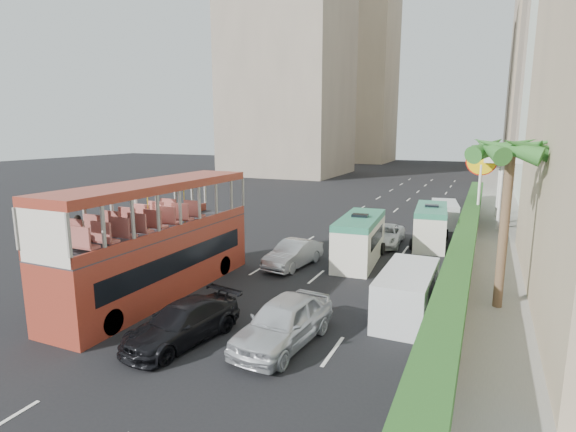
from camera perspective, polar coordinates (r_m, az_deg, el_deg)
The scene contains 19 objects.
ground_plane at distance 18.22m, azimuth -0.82°, elevation -12.49°, with size 200.00×200.00×0.00m, color black.
double_decker_bus at distance 20.55m, azimuth -16.23°, elevation -2.79°, with size 2.50×11.00×5.06m, color maroon.
car_silver_lane_a at distance 24.35m, azimuth 0.66°, elevation -6.42°, with size 1.47×4.22×1.39m, color silver.
car_silver_lane_b at distance 16.01m, azimuth -0.57°, elevation -15.93°, with size 1.92×4.77×1.62m, color silver.
car_black at distance 16.61m, azimuth -13.16°, elevation -15.20°, with size 1.88×4.62×1.34m, color black.
van_asset at distance 29.57m, azimuth 12.12°, elevation -3.56°, with size 2.09×4.53×1.26m, color silver.
minibus_near at distance 25.16m, azimuth 9.06°, elevation -2.96°, with size 1.93×5.79×2.56m, color silver.
minibus_far at distance 30.08m, azimuth 17.66°, elevation -1.18°, with size 1.85×5.55×2.46m, color silver.
panel_van_near at distance 18.42m, azimuth 14.86°, elevation -9.46°, with size 1.88×4.69×1.88m, color silver.
panel_van_far at distance 36.55m, azimuth 19.24°, elevation 0.25°, with size 1.81×4.52×1.81m, color silver.
sidewalk at distance 40.86m, azimuth 26.33°, elevation -0.37°, with size 6.00×120.00×0.18m, color #99968C.
kerb_wall at distance 29.92m, azimuth 21.79°, elevation -2.59°, with size 0.30×44.00×1.00m, color silver.
hedge at distance 29.75m, azimuth 21.91°, elevation -1.00°, with size 1.10×44.00×0.70m, color #2D6626.
palm_tree at distance 19.58m, azimuth 25.73°, elevation -1.55°, with size 0.36×0.36×6.40m, color brown.
shell_station at distance 38.56m, azimuth 28.24°, elevation 2.87°, with size 6.50×8.00×5.50m, color silver.
tower_far_a at distance 98.82m, azimuth 31.10°, elevation 17.91°, with size 14.00×14.00×44.00m, color tan.
tower_far_b at distance 120.29m, azimuth 29.74°, elevation 15.52°, with size 14.00×14.00×40.00m, color gray.
tower_left_a at distance 79.01m, azimuth 0.11°, elevation 24.54°, with size 18.00×18.00×52.00m, color gray.
tower_left_b at distance 110.26m, azimuth 8.92°, elevation 18.89°, with size 16.00×16.00×46.00m, color tan.
Camera 1 is at (7.03, -15.19, 7.19)m, focal length 28.00 mm.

